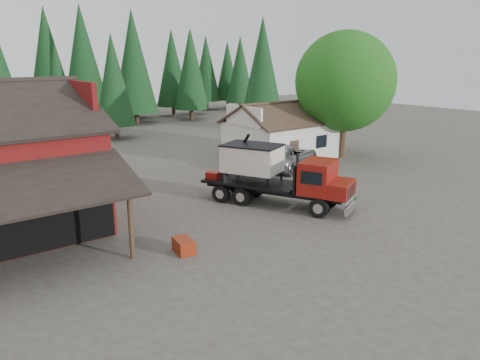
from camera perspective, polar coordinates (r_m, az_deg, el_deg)
ground at (r=21.53m, az=3.24°, el=-7.48°), size 120.00×120.00×0.00m
farmhouse at (r=38.83m, az=5.10°, el=5.18°), size 8.60×6.42×4.65m
deciduous_tree at (r=39.20m, az=12.72°, el=11.21°), size 8.00×8.00×10.20m
conifer_backdrop at (r=58.99m, az=-24.84°, el=5.55°), size 76.00×16.00×16.00m
near_pine_b at (r=48.90m, az=-15.19°, el=11.70°), size 3.96×3.96×10.40m
near_pine_c at (r=53.98m, az=2.75°, el=13.51°), size 4.84×4.84×12.40m
feed_truck at (r=26.19m, az=4.42°, el=0.77°), size 5.69×8.76×3.88m
silver_car at (r=35.32m, az=5.72°, el=2.91°), size 7.09×5.16×1.79m
equip_box at (r=20.40m, az=-6.88°, el=-7.96°), size 0.88×1.21×0.60m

